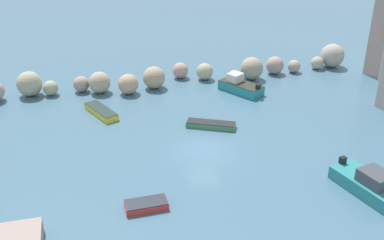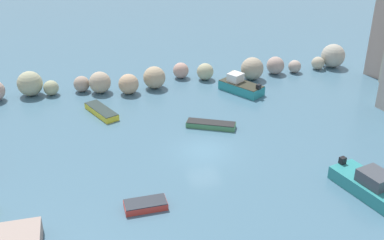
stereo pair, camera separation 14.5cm
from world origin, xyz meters
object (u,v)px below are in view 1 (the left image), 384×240
Objects in this scene: moored_boat_4 at (211,125)px; moored_boat_1 at (101,111)px; moored_boat_0 at (146,205)px; moored_boat_2 at (371,185)px; moored_boat_3 at (240,86)px.

moored_boat_1 is at bearing -2.95° from moored_boat_4.
moored_boat_2 reaches higher than moored_boat_0.
moored_boat_1 is at bearing -150.13° from moored_boat_2.
moored_boat_0 is 0.64× the size of moored_boat_4.
moored_boat_2 is at bearing 170.58° from moored_boat_0.
moored_boat_2 and moored_boat_3 have the same top height.
moored_boat_2 is 1.38× the size of moored_boat_4.
moored_boat_2 is (16.39, -17.44, 0.37)m from moored_boat_1.
moored_boat_3 is at bearing -100.62° from moored_boat_4.
moored_boat_4 is at bearing -127.52° from moored_boat_0.
moored_boat_4 is at bearing -162.07° from moored_boat_2.
moored_boat_2 reaches higher than moored_boat_4.
moored_boat_1 is 10.33m from moored_boat_4.
moored_boat_0 is 0.61× the size of moored_boat_1.
moored_boat_4 is at bearing -142.73° from moored_boat_1.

